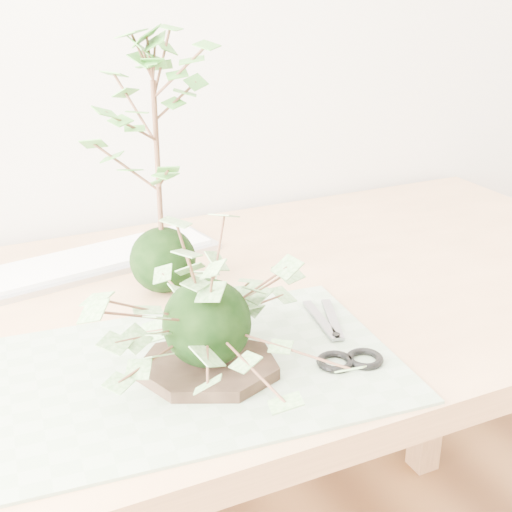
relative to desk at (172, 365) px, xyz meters
name	(u,v)px	position (x,y,z in m)	size (l,w,h in m)	color
desk	(172,365)	(0.00, 0.00, 0.00)	(1.60, 0.70, 0.74)	tan
cutting_mat	(196,370)	(-0.02, -0.17, 0.09)	(0.48, 0.32, 0.00)	gray
stone_dish	(208,367)	(-0.01, -0.18, 0.10)	(0.17, 0.17, 0.01)	black
ivy_kokedama	(206,285)	(-0.01, -0.18, 0.21)	(0.36, 0.36, 0.20)	black
maple_kokedama	(154,98)	(0.02, 0.07, 0.37)	(0.27, 0.27, 0.40)	black
keyboard	(92,261)	(-0.06, 0.20, 0.10)	(0.43, 0.19, 0.02)	#B3B2BD
scissors	(350,349)	(0.16, -0.21, 0.10)	(0.09, 0.19, 0.01)	gray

